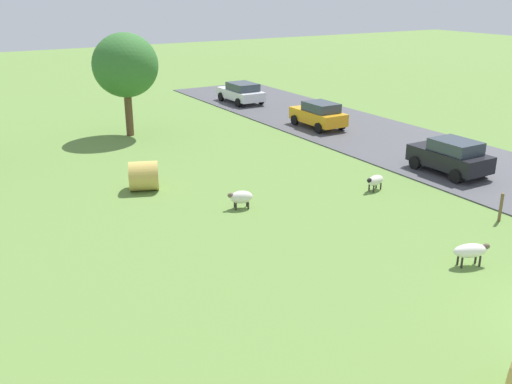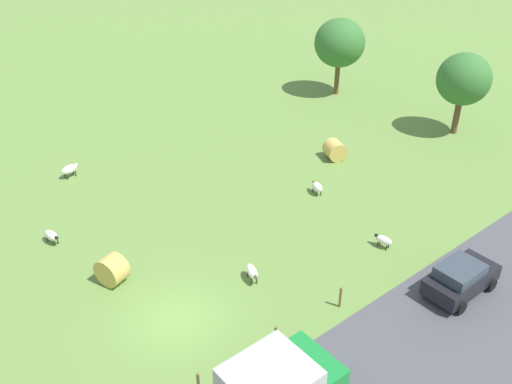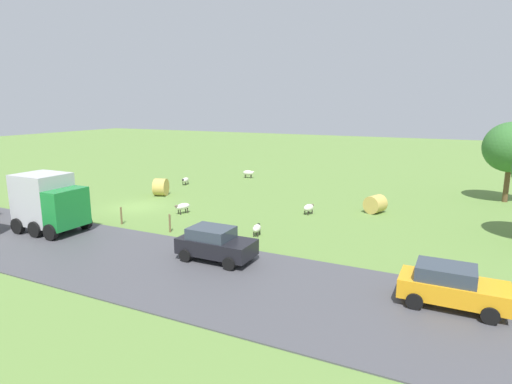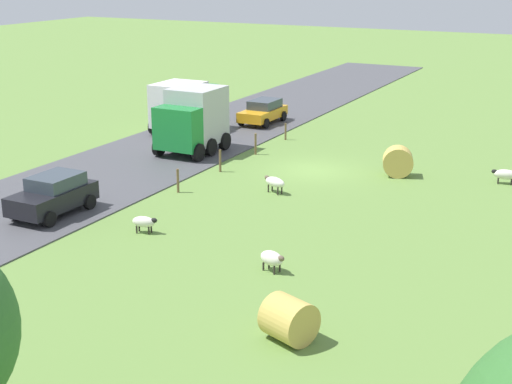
% 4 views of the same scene
% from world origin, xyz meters
% --- Properties ---
extents(ground_plane, '(160.00, 160.00, 0.00)m').
position_xyz_m(ground_plane, '(0.00, 0.00, 0.00)').
color(ground_plane, olive).
extents(road_strip, '(8.00, 80.00, 0.06)m').
position_xyz_m(road_strip, '(8.89, 0.00, 0.03)').
color(road_strip, '#47474C').
rests_on(road_strip, ground_plane).
extents(sheep_0, '(1.09, 0.77, 0.74)m').
position_xyz_m(sheep_0, '(-3.82, 12.60, 0.48)').
color(sheep_0, silver).
rests_on(sheep_0, ground_plane).
extents(sheep_1, '(1.29, 0.82, 0.76)m').
position_xyz_m(sheep_1, '(0.04, 4.35, 0.53)').
color(sheep_1, white).
rests_on(sheep_1, ground_plane).
extents(sheep_2, '(1.25, 0.66, 0.71)m').
position_xyz_m(sheep_2, '(-9.22, -2.04, 0.47)').
color(sheep_2, silver).
rests_on(sheep_2, ground_plane).
extents(sheep_3, '(0.75, 1.28, 0.83)m').
position_xyz_m(sheep_3, '(-15.43, 1.71, 0.56)').
color(sheep_3, silver).
rests_on(sheep_3, ground_plane).
extents(sheep_4, '(1.09, 0.62, 0.69)m').
position_xyz_m(sheep_4, '(2.35, 11.47, 0.46)').
color(sheep_4, silver).
rests_on(sheep_4, ground_plane).
extents(hay_bale_0, '(1.64, 1.66, 1.30)m').
position_xyz_m(hay_bale_0, '(-6.39, 16.79, 0.65)').
color(hay_bale_0, tan).
rests_on(hay_bale_0, ground_plane).
extents(hay_bale_1, '(1.74, 1.45, 1.49)m').
position_xyz_m(hay_bale_1, '(-4.20, -1.00, 0.74)').
color(hay_bale_1, tan).
rests_on(hay_bale_1, ground_plane).
extents(tree_1, '(4.18, 4.18, 6.43)m').
position_xyz_m(tree_1, '(-14.66, 25.56, 4.42)').
color(tree_1, brown).
rests_on(tree_1, ground_plane).
extents(fence_post_0, '(0.12, 0.12, 1.02)m').
position_xyz_m(fence_post_0, '(4.08, -5.56, 0.51)').
color(fence_post_0, brown).
rests_on(fence_post_0, ground_plane).
extents(fence_post_1, '(0.12, 0.12, 1.20)m').
position_xyz_m(fence_post_1, '(4.08, -1.60, 0.60)').
color(fence_post_1, brown).
rests_on(fence_post_1, ground_plane).
extents(fence_post_2, '(0.12, 0.12, 1.16)m').
position_xyz_m(fence_post_2, '(4.08, 2.36, 0.58)').
color(fence_post_2, brown).
rests_on(fence_post_2, ground_plane).
extents(fence_post_3, '(0.12, 0.12, 1.14)m').
position_xyz_m(fence_post_3, '(4.08, 6.32, 0.57)').
color(fence_post_3, brown).
rests_on(fence_post_3, ground_plane).
extents(truck_0, '(2.82, 4.06, 3.57)m').
position_xyz_m(truck_0, '(7.32, -0.29, 1.91)').
color(truck_0, '#197F33').
rests_on(truck_0, road_strip).
extents(car_0, '(2.07, 3.87, 1.66)m').
position_xyz_m(car_0, '(7.00, 11.42, 0.92)').
color(car_0, black).
rests_on(car_0, road_strip).
extents(car_2, '(1.98, 3.95, 1.63)m').
position_xyz_m(car_2, '(7.26, 22.28, 0.90)').
color(car_2, orange).
rests_on(car_2, road_strip).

